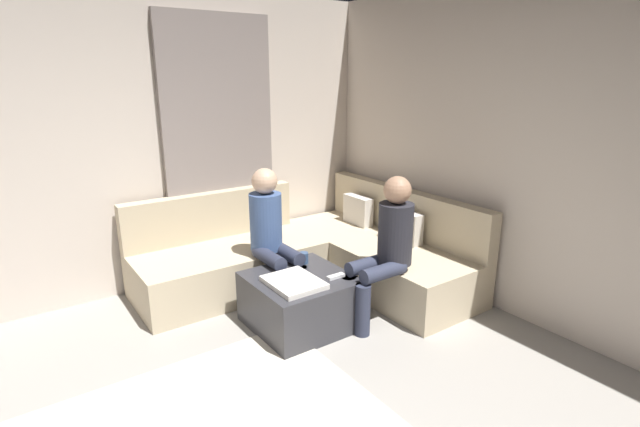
{
  "coord_description": "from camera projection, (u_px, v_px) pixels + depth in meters",
  "views": [
    {
      "loc": [
        1.49,
        -0.56,
        1.97
      ],
      "look_at": [
        -1.63,
        1.63,
        0.85
      ],
      "focal_mm": 26.9,
      "sensor_mm": 36.0,
      "label": 1
    }
  ],
  "objects": [
    {
      "name": "wall_back",
      "position": [
        614.0,
        167.0,
        3.27
      ],
      "size": [
        6.0,
        0.12,
        2.7
      ],
      "primitive_type": "cube",
      "color": "beige",
      "rests_on": "ground_plane"
    },
    {
      "name": "wall_left",
      "position": [
        68.0,
        151.0,
        3.96
      ],
      "size": [
        0.12,
        6.0,
        2.7
      ],
      "primitive_type": "cube",
      "color": "beige",
      "rests_on": "ground_plane"
    },
    {
      "name": "curtain_panel",
      "position": [
        220.0,
        150.0,
        4.62
      ],
      "size": [
        0.06,
        1.1,
        2.5
      ],
      "primitive_type": "cube",
      "color": "gray",
      "rests_on": "ground_plane"
    },
    {
      "name": "sectional_couch",
      "position": [
        314.0,
        255.0,
        4.62
      ],
      "size": [
        2.1,
        2.55,
        0.87
      ],
      "color": "#C6B593",
      "rests_on": "ground_plane"
    },
    {
      "name": "ottoman",
      "position": [
        300.0,
        301.0,
        3.85
      ],
      "size": [
        0.76,
        0.76,
        0.42
      ],
      "primitive_type": "cube",
      "color": "#333338",
      "rests_on": "ground_plane"
    },
    {
      "name": "folded_blanket",
      "position": [
        294.0,
        282.0,
        3.64
      ],
      "size": [
        0.44,
        0.36,
        0.04
      ],
      "primitive_type": "cube",
      "color": "white",
      "rests_on": "ottoman"
    },
    {
      "name": "coffee_mug",
      "position": [
        304.0,
        258.0,
        4.05
      ],
      "size": [
        0.08,
        0.08,
        0.1
      ],
      "primitive_type": "cylinder",
      "color": "#334C72",
      "rests_on": "ottoman"
    },
    {
      "name": "game_remote",
      "position": [
        336.0,
        276.0,
        3.77
      ],
      "size": [
        0.05,
        0.15,
        0.02
      ],
      "primitive_type": "cube",
      "color": "white",
      "rests_on": "ottoman"
    },
    {
      "name": "person_on_couch_back",
      "position": [
        386.0,
        245.0,
        3.81
      ],
      "size": [
        0.3,
        0.6,
        1.2
      ],
      "rotation": [
        0.0,
        0.0,
        3.14
      ],
      "color": "#2D3347",
      "rests_on": "ground_plane"
    },
    {
      "name": "person_on_couch_side",
      "position": [
        272.0,
        232.0,
        4.1
      ],
      "size": [
        0.6,
        0.3,
        1.2
      ],
      "rotation": [
        0.0,
        0.0,
        -1.57
      ],
      "color": "#2D3347",
      "rests_on": "ground_plane"
    }
  ]
}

